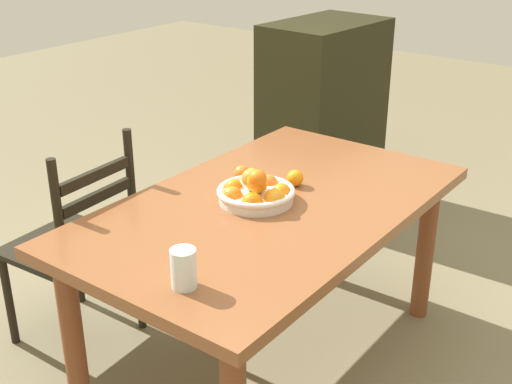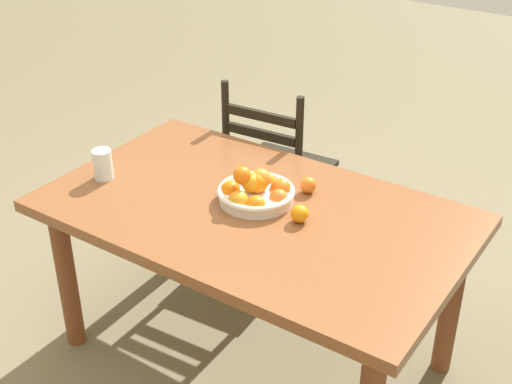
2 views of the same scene
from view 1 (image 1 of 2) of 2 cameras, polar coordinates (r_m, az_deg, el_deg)
name	(u,v)px [view 1 (image 1 of 2)]	position (r m, az deg, el deg)	size (l,w,h in m)	color
ground_plane	(268,358)	(2.97, 1.04, -13.88)	(12.00, 12.00, 0.00)	#756B4F
dining_table	(269,225)	(2.62, 1.15, -2.79)	(1.61, 0.96, 0.73)	brown
chair_near_window	(77,247)	(2.93, -14.93, -4.50)	(0.48, 0.48, 0.95)	black
cabinet	(323,113)	(4.24, 5.69, 6.65)	(0.76, 0.48, 1.13)	black
fruit_bowl	(256,191)	(2.57, 0.01, 0.07)	(0.30, 0.30, 0.15)	silver
orange_loose_0	(295,178)	(2.72, 3.35, 1.18)	(0.07, 0.07, 0.07)	orange
orange_loose_1	(242,173)	(2.77, -1.21, 1.61)	(0.06, 0.06, 0.06)	orange
drinking_glass	(184,268)	(2.03, -6.16, -6.46)	(0.08, 0.08, 0.13)	silver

